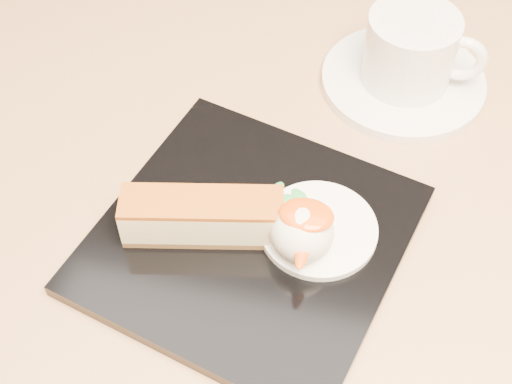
% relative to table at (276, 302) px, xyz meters
% --- Properties ---
extents(table, '(0.80, 0.80, 0.72)m').
position_rel_table_xyz_m(table, '(0.00, 0.00, 0.00)').
color(table, black).
rests_on(table, ground).
extents(dessert_plate, '(0.27, 0.27, 0.01)m').
position_rel_table_xyz_m(dessert_plate, '(-0.01, -0.04, 0.16)').
color(dessert_plate, black).
rests_on(dessert_plate, table).
extents(cheesecake, '(0.12, 0.06, 0.04)m').
position_rel_table_xyz_m(cheesecake, '(-0.05, -0.05, 0.19)').
color(cheesecake, brown).
rests_on(cheesecake, dessert_plate).
extents(cream_smear, '(0.09, 0.09, 0.01)m').
position_rel_table_xyz_m(cream_smear, '(0.04, -0.03, 0.17)').
color(cream_smear, white).
rests_on(cream_smear, dessert_plate).
extents(ice_cream_scoop, '(0.05, 0.05, 0.05)m').
position_rel_table_xyz_m(ice_cream_scoop, '(0.03, -0.05, 0.19)').
color(ice_cream_scoop, white).
rests_on(ice_cream_scoop, cream_smear).
extents(mango_sauce, '(0.04, 0.03, 0.01)m').
position_rel_table_xyz_m(mango_sauce, '(0.03, -0.04, 0.21)').
color(mango_sauce, '#F94A07').
rests_on(mango_sauce, ice_cream_scoop).
extents(mint_sprig, '(0.03, 0.02, 0.00)m').
position_rel_table_xyz_m(mint_sprig, '(0.01, -0.00, 0.17)').
color(mint_sprig, green).
rests_on(mint_sprig, cream_smear).
extents(saucer, '(0.15, 0.15, 0.01)m').
position_rel_table_xyz_m(saucer, '(0.08, 0.16, 0.16)').
color(saucer, white).
rests_on(saucer, table).
extents(coffee_cup, '(0.11, 0.08, 0.07)m').
position_rel_table_xyz_m(coffee_cup, '(0.08, 0.16, 0.20)').
color(coffee_cup, white).
rests_on(coffee_cup, saucer).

